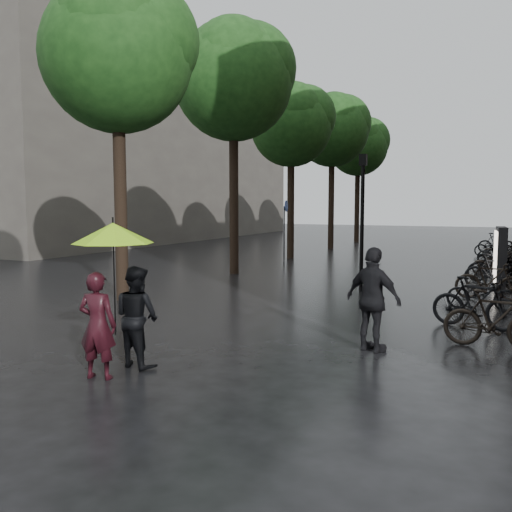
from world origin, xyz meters
The scene contains 11 objects.
ground centered at (0.00, 0.00, 0.00)m, with size 120.00×120.00×0.00m, color black.
bg_building centered at (-22.00, 28.00, 7.00)m, with size 16.00×30.00×14.00m, color #47423D.
street_trees centered at (-3.99, 15.91, 6.34)m, with size 4.33×34.03×8.91m.
person_burgundy centered at (-0.33, 1.71, 0.77)m, with size 0.56×0.37×1.54m, color black.
person_black centered at (-0.18, 2.42, 0.78)m, with size 0.75×0.59×1.55m, color black.
lime_umbrella centered at (-0.23, 1.98, 2.07)m, with size 1.17×1.17×1.71m.
pedestrian_walking centered at (2.91, 4.78, 0.89)m, with size 1.04×0.43×1.77m, color black.
parked_bicycles centered at (4.61, 15.69, 0.48)m, with size 2.14×20.35×1.05m.
ad_lightbox centered at (4.79, 12.87, 0.92)m, with size 0.28×1.21×1.83m.
lamp_post centered at (1.21, 10.93, 2.35)m, with size 0.20×0.20×3.87m.
cycle_sign centered at (-3.69, 17.42, 1.75)m, with size 0.14×0.48×2.64m.
Camera 1 is at (4.87, -4.20, 2.48)m, focal length 38.00 mm.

